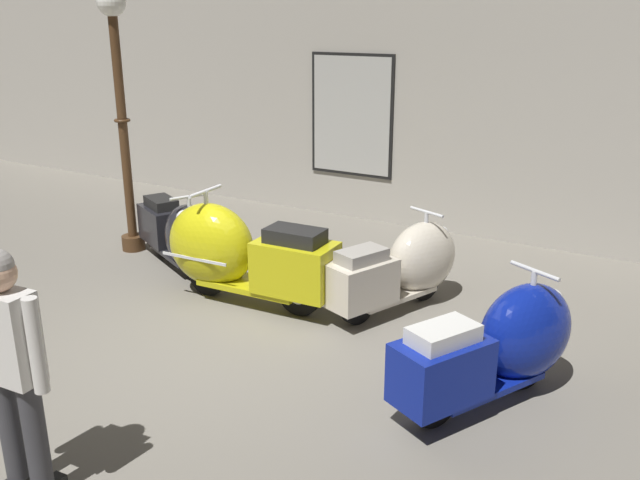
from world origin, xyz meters
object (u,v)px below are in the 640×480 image
object	(u,v)px
scooter_0	(181,235)
lamppost	(120,100)
scooter_3	(501,345)
scooter_2	(405,266)
visitor_0	(11,359)
scooter_1	(236,253)

from	to	relation	value
scooter_0	lamppost	world-z (taller)	lamppost
scooter_0	scooter_3	world-z (taller)	scooter_3
scooter_2	scooter_0	bearing A→B (deg)	118.53
scooter_2	visitor_0	xyz separation A→B (m)	(-0.86, -3.70, 0.48)
scooter_2	scooter_3	size ratio (longest dim) A/B	0.97
scooter_2	visitor_0	bearing A→B (deg)	-172.04
scooter_3	lamppost	distance (m)	5.22
scooter_1	scooter_3	world-z (taller)	scooter_1
scooter_0	scooter_2	distance (m)	2.59
scooter_1	lamppost	bearing A→B (deg)	-19.58
scooter_2	scooter_3	bearing A→B (deg)	-111.86
scooter_3	scooter_2	bearing A→B (deg)	73.54
scooter_0	scooter_3	bearing A→B (deg)	13.51
scooter_1	lamppost	distance (m)	2.54
scooter_1	scooter_2	xyz separation A→B (m)	(1.53, 0.71, -0.08)
scooter_2	scooter_3	xyz separation A→B (m)	(1.30, -1.21, 0.02)
scooter_2	scooter_1	bearing A→B (deg)	135.93
scooter_1	scooter_3	size ratio (longest dim) A/B	1.13
lamppost	visitor_0	world-z (taller)	lamppost
scooter_1	scooter_3	bearing A→B (deg)	167.16
scooter_0	scooter_2	size ratio (longest dim) A/B	0.99
scooter_3	lamppost	size ratio (longest dim) A/B	0.54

